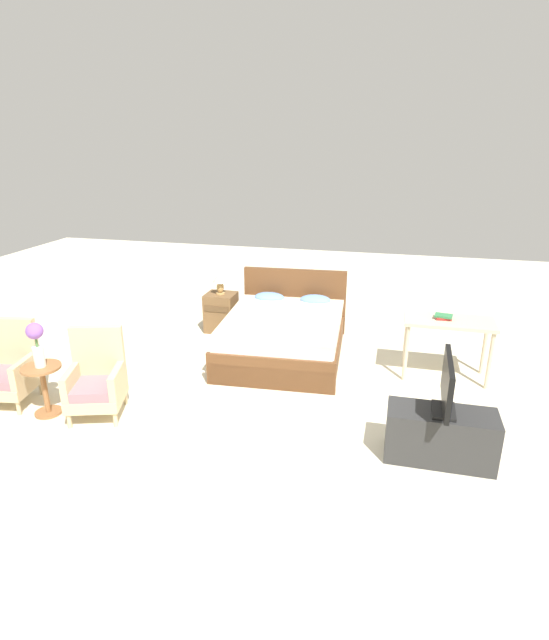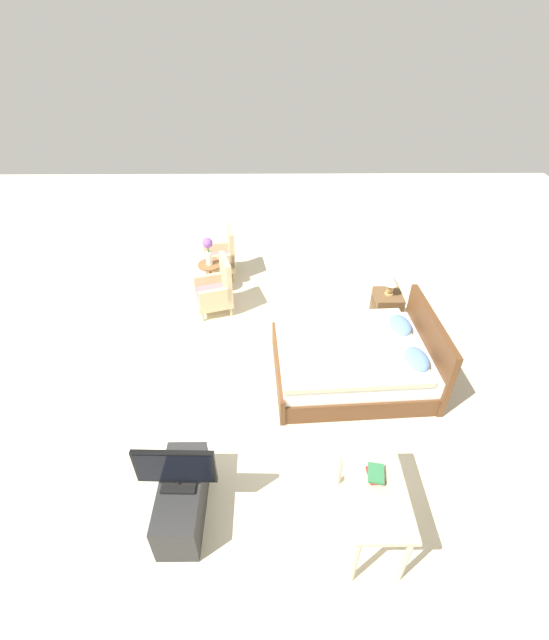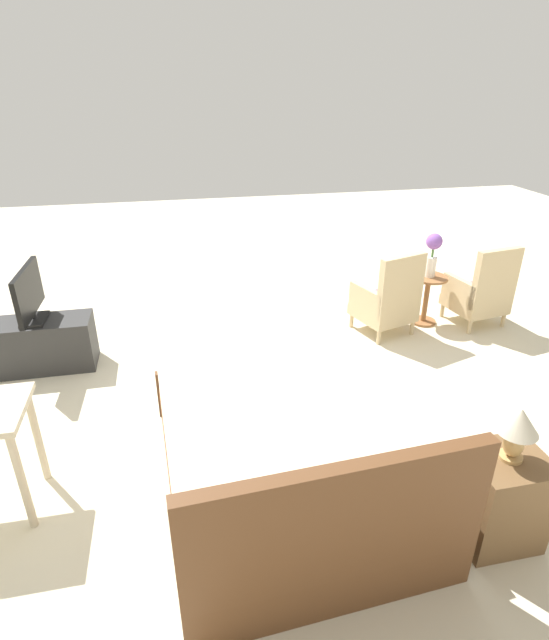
# 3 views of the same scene
# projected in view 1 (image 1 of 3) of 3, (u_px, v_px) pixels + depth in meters

# --- Properties ---
(ground_plane) EXTENTS (16.00, 16.00, 0.00)m
(ground_plane) POSITION_uv_depth(u_px,v_px,m) (244.00, 393.00, 5.76)
(ground_plane) COLOR beige
(bed) EXTENTS (1.64, 2.10, 0.96)m
(bed) POSITION_uv_depth(u_px,v_px,m) (285.00, 334.00, 6.70)
(bed) COLOR brown
(bed) RESTS_ON ground_plane
(armchair_by_window_left) EXTENTS (0.62, 0.62, 0.92)m
(armchair_by_window_left) POSITION_uv_depth(u_px,v_px,m) (9.00, 370.00, 5.47)
(armchair_by_window_left) COLOR #CCB284
(armchair_by_window_left) RESTS_ON ground_plane
(armchair_by_window_right) EXTENTS (0.68, 0.68, 0.92)m
(armchair_by_window_right) POSITION_uv_depth(u_px,v_px,m) (97.00, 381.00, 5.22)
(armchair_by_window_right) COLOR #CCB284
(armchair_by_window_right) RESTS_ON ground_plane
(side_table) EXTENTS (0.40, 0.40, 0.55)m
(side_table) POSITION_uv_depth(u_px,v_px,m) (44.00, 384.00, 5.21)
(side_table) COLOR #936038
(side_table) RESTS_ON ground_plane
(flower_vase) EXTENTS (0.17, 0.17, 0.48)m
(flower_vase) POSITION_uv_depth(u_px,v_px,m) (36.00, 340.00, 5.04)
(flower_vase) COLOR silver
(flower_vase) RESTS_ON side_table
(nightstand) EXTENTS (0.44, 0.41, 0.58)m
(nightstand) POSITION_uv_depth(u_px,v_px,m) (221.00, 312.00, 7.55)
(nightstand) COLOR brown
(nightstand) RESTS_ON ground_plane
(table_lamp) EXTENTS (0.22, 0.22, 0.33)m
(table_lamp) POSITION_uv_depth(u_px,v_px,m) (220.00, 280.00, 7.38)
(table_lamp) COLOR tan
(table_lamp) RESTS_ON nightstand
(tv_stand) EXTENTS (0.96, 0.40, 0.49)m
(tv_stand) POSITION_uv_depth(u_px,v_px,m) (440.00, 436.00, 4.49)
(tv_stand) COLOR #2D2D2D
(tv_stand) RESTS_ON ground_plane
(tv_flatscreen) EXTENTS (0.21, 0.74, 0.51)m
(tv_flatscreen) POSITION_uv_depth(u_px,v_px,m) (447.00, 386.00, 4.32)
(tv_flatscreen) COLOR black
(tv_flatscreen) RESTS_ON tv_stand
(vanity_desk) EXTENTS (1.04, 0.52, 0.74)m
(vanity_desk) POSITION_uv_depth(u_px,v_px,m) (449.00, 329.00, 5.95)
(vanity_desk) COLOR beige
(vanity_desk) RESTS_ON ground_plane
(book_stack) EXTENTS (0.22, 0.17, 0.05)m
(book_stack) POSITION_uv_depth(u_px,v_px,m) (443.00, 317.00, 5.92)
(book_stack) COLOR #AD2823
(book_stack) RESTS_ON vanity_desk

